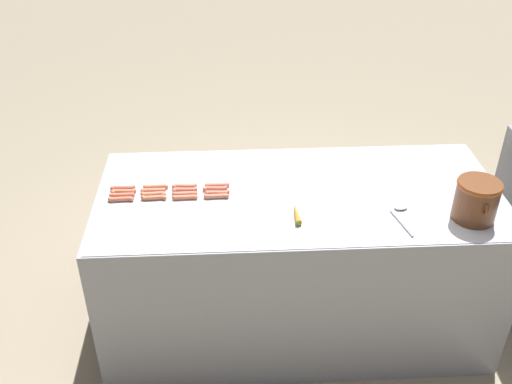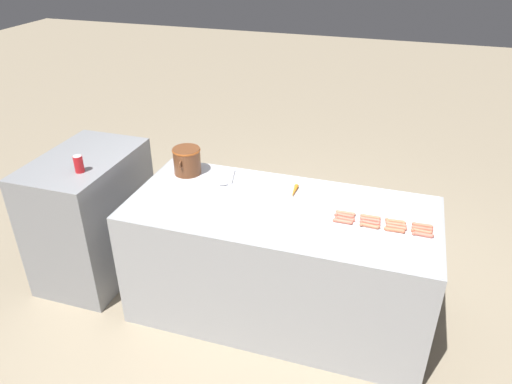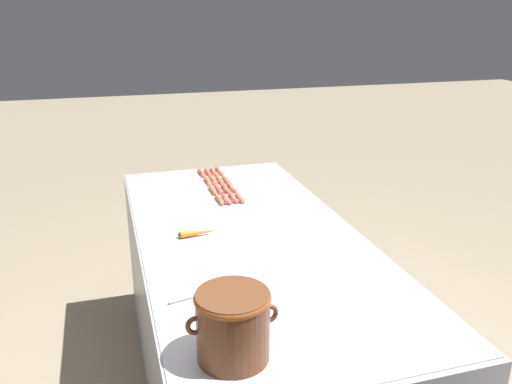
{
  "view_description": "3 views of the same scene",
  "coord_description": "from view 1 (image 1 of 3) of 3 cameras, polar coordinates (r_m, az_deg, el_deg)",
  "views": [
    {
      "loc": [
        2.54,
        -0.36,
        2.58
      ],
      "look_at": [
        0.04,
        -0.23,
        0.95
      ],
      "focal_mm": 41.38,
      "sensor_mm": 36.0,
      "label": 1
    },
    {
      "loc": [
        -2.7,
        -0.68,
        2.59
      ],
      "look_at": [
        0.06,
        0.2,
        0.96
      ],
      "focal_mm": 33.88,
      "sensor_mm": 36.0,
      "label": 2
    },
    {
      "loc": [
        0.56,
        2.02,
        1.84
      ],
      "look_at": [
        -0.09,
        -0.2,
        1.03
      ],
      "focal_mm": 36.83,
      "sensor_mm": 36.0,
      "label": 3
    }
  ],
  "objects": [
    {
      "name": "ground_plane",
      "position": [
        3.63,
        3.62,
        -12.12
      ],
      "size": [
        20.0,
        20.0,
        0.0
      ],
      "primitive_type": "plane",
      "color": "gray"
    },
    {
      "name": "griddle_counter",
      "position": [
        3.33,
        3.9,
        -6.6
      ],
      "size": [
        0.95,
        2.1,
        0.91
      ],
      "color": "#9EA0A5",
      "rests_on": "ground_plane"
    },
    {
      "name": "hot_dog_0",
      "position": [
        3.14,
        -12.74,
        0.4
      ],
      "size": [
        0.03,
        0.13,
        0.02
      ],
      "color": "#D16955",
      "rests_on": "griddle_counter"
    },
    {
      "name": "hot_dog_1",
      "position": [
        3.12,
        -9.68,
        0.51
      ],
      "size": [
        0.03,
        0.13,
        0.02
      ],
      "color": "#D8704C",
      "rests_on": "griddle_counter"
    },
    {
      "name": "hot_dog_2",
      "position": [
        3.1,
        -6.93,
        0.57
      ],
      "size": [
        0.03,
        0.13,
        0.02
      ],
      "color": "#CB7251",
      "rests_on": "griddle_counter"
    },
    {
      "name": "hot_dog_3",
      "position": [
        3.09,
        -3.78,
        0.67
      ],
      "size": [
        0.03,
        0.13,
        0.02
      ],
      "color": "#D56B54",
      "rests_on": "griddle_counter"
    },
    {
      "name": "hot_dog_4",
      "position": [
        3.11,
        -12.69,
        0.05
      ],
      "size": [
        0.03,
        0.13,
        0.02
      ],
      "color": "#D37150",
      "rests_on": "griddle_counter"
    },
    {
      "name": "hot_dog_5",
      "position": [
        3.09,
        -9.92,
        0.15
      ],
      "size": [
        0.03,
        0.13,
        0.02
      ],
      "color": "#CF7156",
      "rests_on": "griddle_counter"
    },
    {
      "name": "hot_dog_6",
      "position": [
        3.07,
        -6.91,
        0.21
      ],
      "size": [
        0.03,
        0.13,
        0.02
      ],
      "color": "#CE6652",
      "rests_on": "griddle_counter"
    },
    {
      "name": "hot_dog_7",
      "position": [
        3.06,
        -3.96,
        0.33
      ],
      "size": [
        0.03,
        0.13,
        0.02
      ],
      "color": "#CA6753",
      "rests_on": "griddle_counter"
    },
    {
      "name": "hot_dog_8",
      "position": [
        3.08,
        -12.83,
        -0.3
      ],
      "size": [
        0.02,
        0.13,
        0.02
      ],
      "color": "#D7654F",
      "rests_on": "griddle_counter"
    },
    {
      "name": "hot_dog_9",
      "position": [
        3.06,
        -9.89,
        -0.2
      ],
      "size": [
        0.03,
        0.13,
        0.02
      ],
      "color": "#D07154",
      "rests_on": "griddle_counter"
    },
    {
      "name": "hot_dog_10",
      "position": [
        3.04,
        -6.89,
        -0.14
      ],
      "size": [
        0.03,
        0.13,
        0.02
      ],
      "color": "#CF6A56",
      "rests_on": "griddle_counter"
    },
    {
      "name": "hot_dog_11",
      "position": [
        3.03,
        -3.78,
        -0.04
      ],
      "size": [
        0.03,
        0.13,
        0.02
      ],
      "color": "#CB6752",
      "rests_on": "griddle_counter"
    },
    {
      "name": "hot_dog_12",
      "position": [
        3.05,
        -12.93,
        -0.68
      ],
      "size": [
        0.03,
        0.13,
        0.02
      ],
      "color": "#D56C4F",
      "rests_on": "griddle_counter"
    },
    {
      "name": "hot_dog_13",
      "position": [
        3.03,
        -9.85,
        -0.55
      ],
      "size": [
        0.03,
        0.13,
        0.02
      ],
      "color": "#D6714D",
      "rests_on": "griddle_counter"
    },
    {
      "name": "hot_dog_14",
      "position": [
        3.01,
        -6.88,
        -0.52
      ],
      "size": [
        0.03,
        0.13,
        0.02
      ],
      "color": "#D6714F",
      "rests_on": "griddle_counter"
    },
    {
      "name": "hot_dog_15",
      "position": [
        3.0,
        -3.84,
        -0.41
      ],
      "size": [
        0.03,
        0.13,
        0.02
      ],
      "color": "#D17153",
      "rests_on": "griddle_counter"
    },
    {
      "name": "bean_pot",
      "position": [
        2.99,
        20.55,
        -0.6
      ],
      "size": [
        0.26,
        0.21,
        0.2
      ],
      "color": "brown",
      "rests_on": "griddle_counter"
    },
    {
      "name": "serving_spoon",
      "position": [
        2.97,
        13.85,
        -1.92
      ],
      "size": [
        0.27,
        0.1,
        0.02
      ],
      "color": "#B7B7BC",
      "rests_on": "griddle_counter"
    },
    {
      "name": "carrot",
      "position": [
        2.87,
        3.93,
        -2.09
      ],
      "size": [
        0.18,
        0.04,
        0.03
      ],
      "color": "orange",
      "rests_on": "griddle_counter"
    }
  ]
}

